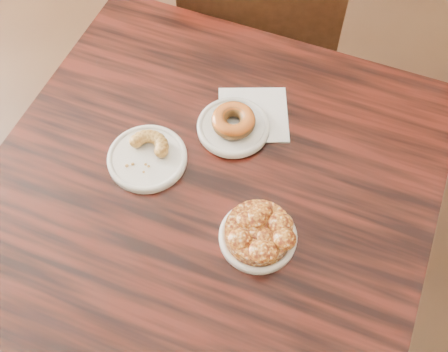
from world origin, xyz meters
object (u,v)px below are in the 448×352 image
at_px(apple_fritter, 259,231).
at_px(cruller_fragment, 146,153).
at_px(cafe_table, 213,255).
at_px(chair_far, 260,16).
at_px(glazed_donut, 233,121).

relative_size(apple_fritter, cruller_fragment, 1.73).
height_order(cafe_table, cruller_fragment, cruller_fragment).
relative_size(cafe_table, chair_far, 1.01).
bearing_deg(chair_far, glazed_donut, 86.94).
bearing_deg(cruller_fragment, chair_far, 94.65).
bearing_deg(apple_fritter, cafe_table, 151.46).
bearing_deg(apple_fritter, glazed_donut, 124.64).
bearing_deg(apple_fritter, chair_far, 111.62).
bearing_deg(glazed_donut, apple_fritter, -55.36).
relative_size(glazed_donut, cruller_fragment, 0.95).
distance_m(apple_fritter, cruller_fragment, 0.29).
distance_m(chair_far, apple_fritter, 1.01).
bearing_deg(cruller_fragment, glazed_donut, 48.36).
height_order(cafe_table, chair_far, chair_far).
bearing_deg(cruller_fragment, cafe_table, 2.36).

